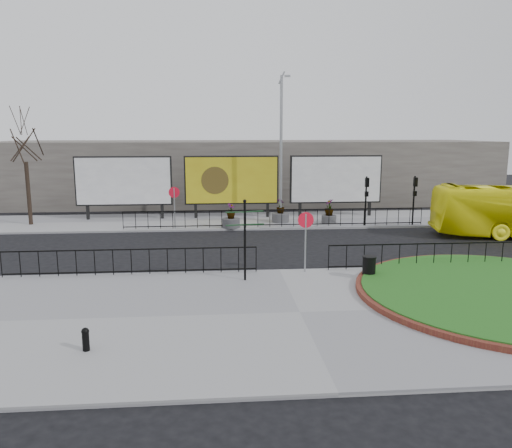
{
  "coord_description": "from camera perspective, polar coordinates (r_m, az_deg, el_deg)",
  "views": [
    {
      "loc": [
        -2.66,
        -19.91,
        5.77
      ],
      "look_at": [
        -0.88,
        1.21,
        1.84
      ],
      "focal_mm": 35.0,
      "sensor_mm": 36.0,
      "label": 1
    }
  ],
  "objects": [
    {
      "name": "building_backdrop",
      "position": [
        42.12,
        -1.2,
        6.06
      ],
      "size": [
        40.0,
        10.0,
        5.0
      ],
      "primitive_type": "cube",
      "color": "slate",
      "rests_on": "ground"
    },
    {
      "name": "brick_edge",
      "position": [
        19.68,
        26.74,
        -7.06
      ],
      "size": [
        10.4,
        10.4,
        0.18
      ],
      "primitive_type": "cylinder",
      "color": "brown",
      "rests_on": "pavement_near"
    },
    {
      "name": "tree_left",
      "position": [
        33.46,
        -24.76,
        5.87
      ],
      "size": [
        2.0,
        2.0,
        7.0
      ],
      "primitive_type": null,
      "color": "#2D2119",
      "rests_on": "pavement_far"
    },
    {
      "name": "signal_pole_a",
      "position": [
        30.87,
        12.5,
        3.44
      ],
      "size": [
        0.22,
        0.26,
        3.0
      ],
      "color": "black",
      "rests_on": "pavement_far"
    },
    {
      "name": "fingerpost_sign",
      "position": [
        18.94,
        -1.28,
        -0.91
      ],
      "size": [
        1.48,
        0.46,
        3.15
      ],
      "rotation": [
        0.0,
        0.0,
        0.1
      ],
      "color": "black",
      "rests_on": "pavement_near"
    },
    {
      "name": "railing_near_right",
      "position": [
        22.24,
        19.69,
        -3.37
      ],
      "size": [
        9.0,
        0.1,
        1.1
      ],
      "primitive_type": null,
      "color": "black",
      "rests_on": "pavement_near"
    },
    {
      "name": "litter_bin",
      "position": [
        19.96,
        12.79,
        -4.85
      ],
      "size": [
        0.54,
        0.54,
        0.9
      ],
      "color": "black",
      "rests_on": "pavement_near"
    },
    {
      "name": "speed_sign_near",
      "position": [
        20.22,
        5.69,
        -0.52
      ],
      "size": [
        0.64,
        0.07,
        2.47
      ],
      "color": "gray",
      "rests_on": "pavement_near"
    },
    {
      "name": "ground",
      "position": [
        20.9,
        2.69,
        -5.53
      ],
      "size": [
        90.0,
        90.0,
        0.0
      ],
      "primitive_type": "plane",
      "color": "black",
      "rests_on": "ground"
    },
    {
      "name": "billboard_mid",
      "position": [
        33.05,
        -2.8,
        5.0
      ],
      "size": [
        6.2,
        0.31,
        4.1
      ],
      "color": "black",
      "rests_on": "pavement_far"
    },
    {
      "name": "speed_sign_far",
      "position": [
        29.66,
        -9.32,
        2.91
      ],
      "size": [
        0.64,
        0.07,
        2.47
      ],
      "color": "gray",
      "rests_on": "pavement_far"
    },
    {
      "name": "billboard_right",
      "position": [
        34.03,
        9.11,
        5.04
      ],
      "size": [
        6.2,
        0.31,
        4.1
      ],
      "color": "black",
      "rests_on": "pavement_far"
    },
    {
      "name": "signal_pole_b",
      "position": [
        31.89,
        17.66,
        3.41
      ],
      "size": [
        0.22,
        0.26,
        3.0
      ],
      "color": "black",
      "rests_on": "pavement_far"
    },
    {
      "name": "planter_b",
      "position": [
        31.61,
        2.81,
        1.08
      ],
      "size": [
        1.08,
        1.08,
        1.47
      ],
      "color": "#4C4C4F",
      "rests_on": "pavement_far"
    },
    {
      "name": "railing_far",
      "position": [
        29.87,
        2.28,
        0.68
      ],
      "size": [
        18.0,
        0.1,
        1.1
      ],
      "primitive_type": null,
      "color": "black",
      "rests_on": "pavement_far"
    },
    {
      "name": "grass_lawn",
      "position": [
        19.67,
        26.74,
        -7.0
      ],
      "size": [
        10.0,
        10.0,
        0.22
      ],
      "primitive_type": "cylinder",
      "color": "#195015",
      "rests_on": "pavement_near"
    },
    {
      "name": "planter_c",
      "position": [
        31.58,
        8.35,
        1.17
      ],
      "size": [
        0.92,
        0.92,
        1.51
      ],
      "color": "#4C4C4F",
      "rests_on": "pavement_far"
    },
    {
      "name": "billboard_left",
      "position": [
        33.54,
        -14.88,
        4.74
      ],
      "size": [
        6.2,
        0.31,
        4.1
      ],
      "color": "black",
      "rests_on": "pavement_far"
    },
    {
      "name": "railing_near_left",
      "position": [
        20.53,
        -14.07,
        -4.19
      ],
      "size": [
        10.0,
        0.1,
        1.1
      ],
      "primitive_type": null,
      "color": "black",
      "rests_on": "pavement_near"
    },
    {
      "name": "pavement_far",
      "position": [
        32.52,
        -0.06,
        0.41
      ],
      "size": [
        44.0,
        6.0,
        0.12
      ],
      "primitive_type": "cube",
      "color": "gray",
      "rests_on": "ground"
    },
    {
      "name": "pavement_near",
      "position": [
        16.18,
        5.03,
        -10.19
      ],
      "size": [
        30.0,
        10.0,
        0.12
      ],
      "primitive_type": "cube",
      "color": "gray",
      "rests_on": "ground"
    },
    {
      "name": "bollard",
      "position": [
        14.07,
        -18.9,
        -12.24
      ],
      "size": [
        0.2,
        0.2,
        0.63
      ],
      "color": "black",
      "rests_on": "pavement_near"
    },
    {
      "name": "planter_a",
      "position": [
        29.78,
        -2.87,
        0.49
      ],
      "size": [
        1.05,
        1.05,
        1.45
      ],
      "color": "#4C4C4F",
      "rests_on": "pavement_far"
    },
    {
      "name": "lamp_post",
      "position": [
        31.2,
        2.88,
        8.77
      ],
      "size": [
        0.74,
        0.18,
        9.23
      ],
      "color": "gray",
      "rests_on": "pavement_far"
    }
  ]
}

